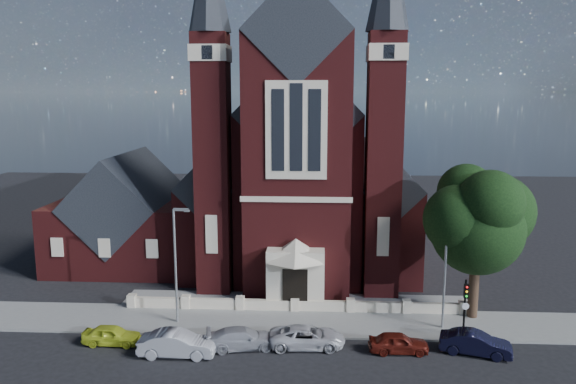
% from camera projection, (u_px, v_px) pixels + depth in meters
% --- Properties ---
extents(ground, '(120.00, 120.00, 0.00)m').
position_uv_depth(ground, '(299.00, 274.00, 49.00)').
color(ground, black).
rests_on(ground, ground).
extents(pavement_strip, '(60.00, 5.00, 0.12)m').
position_uv_depth(pavement_strip, '(294.00, 323.00, 38.68)').
color(pavement_strip, slate).
rests_on(pavement_strip, ground).
extents(forecourt_paving, '(26.00, 3.00, 0.14)m').
position_uv_depth(forecourt_paving, '(296.00, 301.00, 42.62)').
color(forecourt_paving, slate).
rests_on(forecourt_paving, ground).
extents(forecourt_wall, '(24.00, 0.40, 0.90)m').
position_uv_depth(forecourt_wall, '(295.00, 312.00, 40.65)').
color(forecourt_wall, beige).
rests_on(forecourt_wall, ground).
extents(church, '(20.01, 34.90, 29.20)m').
position_uv_depth(church, '(302.00, 169.00, 55.37)').
color(church, '#521616').
rests_on(church, ground).
extents(parish_hall, '(12.00, 12.20, 10.24)m').
position_uv_depth(parish_hall, '(128.00, 219.00, 52.10)').
color(parish_hall, '#521616').
rests_on(parish_hall, ground).
extents(street_tree, '(6.40, 6.60, 10.70)m').
position_uv_depth(street_tree, '(480.00, 223.00, 37.98)').
color(street_tree, black).
rests_on(street_tree, ground).
extents(street_lamp_left, '(1.16, 0.22, 8.09)m').
position_uv_depth(street_lamp_left, '(177.00, 259.00, 37.81)').
color(street_lamp_left, gray).
rests_on(street_lamp_left, ground).
extents(street_lamp_right, '(1.16, 0.22, 8.09)m').
position_uv_depth(street_lamp_right, '(447.00, 263.00, 36.85)').
color(street_lamp_right, gray).
rests_on(street_lamp_right, ground).
extents(traffic_signal, '(0.28, 0.42, 4.00)m').
position_uv_depth(traffic_signal, '(465.00, 301.00, 35.60)').
color(traffic_signal, black).
rests_on(traffic_signal, ground).
extents(car_lime_van, '(3.63, 1.51, 1.23)m').
position_uv_depth(car_lime_van, '(112.00, 335.00, 35.29)').
color(car_lime_van, '#BFCE29').
rests_on(car_lime_van, ground).
extents(car_silver_a, '(4.64, 1.64, 1.52)m').
position_uv_depth(car_silver_a, '(177.00, 344.00, 33.73)').
color(car_silver_a, '#9C9DA3').
rests_on(car_silver_a, ground).
extents(car_silver_b, '(4.70, 2.57, 1.29)m').
position_uv_depth(car_silver_b, '(242.00, 338.00, 34.74)').
color(car_silver_b, '#9E9FA5').
rests_on(car_silver_b, ground).
extents(car_white_suv, '(4.83, 2.42, 1.31)m').
position_uv_depth(car_white_suv, '(307.00, 337.00, 34.92)').
color(car_white_suv, silver).
rests_on(car_white_suv, ground).
extents(car_dark_red, '(3.67, 1.54, 1.24)m').
position_uv_depth(car_dark_red, '(398.00, 343.00, 34.18)').
color(car_dark_red, '#54150E').
rests_on(car_dark_red, ground).
extents(car_navy, '(4.48, 2.58, 1.40)m').
position_uv_depth(car_navy, '(475.00, 343.00, 33.93)').
color(car_navy, black).
rests_on(car_navy, ground).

